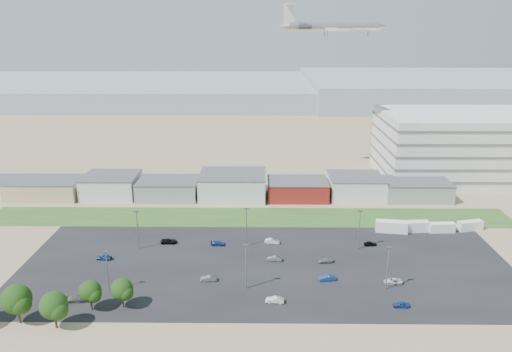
{
  "coord_description": "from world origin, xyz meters",
  "views": [
    {
      "loc": [
        3.64,
        -90.77,
        56.64
      ],
      "look_at": [
        2.44,
        22.0,
        22.31
      ],
      "focal_mm": 35.0,
      "sensor_mm": 36.0,
      "label": 1
    }
  ],
  "objects_px": {
    "parked_car_1": "(327,278)",
    "parked_car_12": "(325,261)",
    "parked_car_7": "(274,258)",
    "parked_car_0": "(393,281)",
    "parked_car_4": "(209,278)",
    "parked_car_8": "(370,244)",
    "parked_car_5": "(104,257)",
    "parked_car_13": "(275,300)",
    "parked_car_2": "(401,304)",
    "parked_car_6": "(218,243)",
    "parked_car_9": "(169,241)",
    "box_trailer_a": "(391,226)",
    "airliner": "(334,27)",
    "parked_car_11": "(272,241)",
    "parked_car_10": "(76,299)"
  },
  "relations": [
    {
      "from": "parked_car_6",
      "to": "parked_car_8",
      "type": "xyz_separation_m",
      "value": [
        40.75,
        0.26,
        0.0
      ]
    },
    {
      "from": "parked_car_4",
      "to": "parked_car_7",
      "type": "xyz_separation_m",
      "value": [
        15.44,
        10.43,
        -0.02
      ]
    },
    {
      "from": "airliner",
      "to": "parked_car_4",
      "type": "height_order",
      "value": "airliner"
    },
    {
      "from": "parked_car_1",
      "to": "parked_car_4",
      "type": "xyz_separation_m",
      "value": [
        -27.4,
        -0.53,
        -0.02
      ]
    },
    {
      "from": "parked_car_2",
      "to": "parked_car_7",
      "type": "distance_m",
      "value": 33.44
    },
    {
      "from": "parked_car_7",
      "to": "parked_car_8",
      "type": "height_order",
      "value": "parked_car_7"
    },
    {
      "from": "parked_car_6",
      "to": "parked_car_9",
      "type": "xyz_separation_m",
      "value": [
        -13.37,
        1.14,
        0.03
      ]
    },
    {
      "from": "box_trailer_a",
      "to": "parked_car_2",
      "type": "xyz_separation_m",
      "value": [
        -7.79,
        -39.58,
        -1.07
      ]
    },
    {
      "from": "parked_car_5",
      "to": "parked_car_13",
      "type": "bearing_deg",
      "value": 68.69
    },
    {
      "from": "parked_car_2",
      "to": "parked_car_5",
      "type": "relative_size",
      "value": 0.88
    },
    {
      "from": "parked_car_4",
      "to": "parked_car_1",
      "type": "bearing_deg",
      "value": 87.65
    },
    {
      "from": "box_trailer_a",
      "to": "parked_car_4",
      "type": "distance_m",
      "value": 57.08
    },
    {
      "from": "parked_car_4",
      "to": "parked_car_12",
      "type": "xyz_separation_m",
      "value": [
        28.0,
        9.55,
        -0.09
      ]
    },
    {
      "from": "parked_car_9",
      "to": "parked_car_12",
      "type": "relative_size",
      "value": 1.17
    },
    {
      "from": "parked_car_1",
      "to": "parked_car_12",
      "type": "distance_m",
      "value": 9.03
    },
    {
      "from": "parked_car_1",
      "to": "parked_car_9",
      "type": "xyz_separation_m",
      "value": [
        -40.22,
        20.0,
        -0.05
      ]
    },
    {
      "from": "parked_car_9",
      "to": "parked_car_10",
      "type": "bearing_deg",
      "value": 152.53
    },
    {
      "from": "parked_car_2",
      "to": "parked_car_10",
      "type": "distance_m",
      "value": 68.77
    },
    {
      "from": "parked_car_2",
      "to": "parked_car_4",
      "type": "relative_size",
      "value": 0.88
    },
    {
      "from": "parked_car_2",
      "to": "parked_car_12",
      "type": "distance_m",
      "value": 24.22
    },
    {
      "from": "parked_car_1",
      "to": "parked_car_9",
      "type": "distance_m",
      "value": 44.92
    },
    {
      "from": "parked_car_12",
      "to": "parked_car_7",
      "type": "bearing_deg",
      "value": -98.3
    },
    {
      "from": "parked_car_1",
      "to": "parked_car_8",
      "type": "distance_m",
      "value": 23.64
    },
    {
      "from": "box_trailer_a",
      "to": "parked_car_5",
      "type": "height_order",
      "value": "box_trailer_a"
    },
    {
      "from": "parked_car_1",
      "to": "parked_car_5",
      "type": "distance_m",
      "value": 55.71
    },
    {
      "from": "parked_car_6",
      "to": "parked_car_9",
      "type": "bearing_deg",
      "value": 87.76
    },
    {
      "from": "parked_car_5",
      "to": "parked_car_13",
      "type": "xyz_separation_m",
      "value": [
        42.44,
        -19.83,
        -0.0
      ]
    },
    {
      "from": "parked_car_5",
      "to": "parked_car_9",
      "type": "bearing_deg",
      "value": 127.91
    },
    {
      "from": "parked_car_9",
      "to": "parked_car_7",
      "type": "bearing_deg",
      "value": -111.09
    },
    {
      "from": "parked_car_4",
      "to": "parked_car_13",
      "type": "relative_size",
      "value": 0.98
    },
    {
      "from": "parked_car_6",
      "to": "parked_car_11",
      "type": "bearing_deg",
      "value": -82.19
    },
    {
      "from": "parked_car_7",
      "to": "parked_car_1",
      "type": "bearing_deg",
      "value": 57.52
    },
    {
      "from": "parked_car_4",
      "to": "parked_car_8",
      "type": "distance_m",
      "value": 45.74
    },
    {
      "from": "parked_car_4",
      "to": "parked_car_13",
      "type": "xyz_separation_m",
      "value": [
        15.05,
        -9.18,
        0.02
      ]
    },
    {
      "from": "parked_car_7",
      "to": "parked_car_10",
      "type": "relative_size",
      "value": 0.86
    },
    {
      "from": "parked_car_9",
      "to": "parked_car_11",
      "type": "relative_size",
      "value": 1.1
    },
    {
      "from": "box_trailer_a",
      "to": "parked_car_13",
      "type": "relative_size",
      "value": 2.23
    },
    {
      "from": "parked_car_13",
      "to": "parked_car_1",
      "type": "bearing_deg",
      "value": 134.18
    },
    {
      "from": "airliner",
      "to": "parked_car_1",
      "type": "xyz_separation_m",
      "value": [
        -11.34,
        -89.72,
        -55.26
      ]
    },
    {
      "from": "parked_car_0",
      "to": "parked_car_6",
      "type": "distance_m",
      "value": 46.3
    },
    {
      "from": "parked_car_9",
      "to": "parked_car_2",
      "type": "bearing_deg",
      "value": -121.31
    },
    {
      "from": "parked_car_12",
      "to": "parked_car_6",
      "type": "bearing_deg",
      "value": -114.0
    },
    {
      "from": "parked_car_0",
      "to": "parked_car_1",
      "type": "distance_m",
      "value": 14.91
    },
    {
      "from": "box_trailer_a",
      "to": "parked_car_13",
      "type": "xyz_separation_m",
      "value": [
        -34.13,
        -38.12,
        -1.0
      ]
    },
    {
      "from": "airliner",
      "to": "parked_car_4",
      "type": "xyz_separation_m",
      "value": [
        -38.74,
        -90.25,
        -55.28
      ]
    },
    {
      "from": "parked_car_5",
      "to": "parked_car_9",
      "type": "distance_m",
      "value": 17.6
    },
    {
      "from": "parked_car_2",
      "to": "parked_car_6",
      "type": "distance_m",
      "value": 50.7
    },
    {
      "from": "parked_car_1",
      "to": "parked_car_12",
      "type": "relative_size",
      "value": 1.07
    },
    {
      "from": "parked_car_13",
      "to": "parked_car_11",
      "type": "bearing_deg",
      "value": -174.09
    },
    {
      "from": "airliner",
      "to": "parked_car_2",
      "type": "distance_m",
      "value": 115.1
    }
  ]
}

